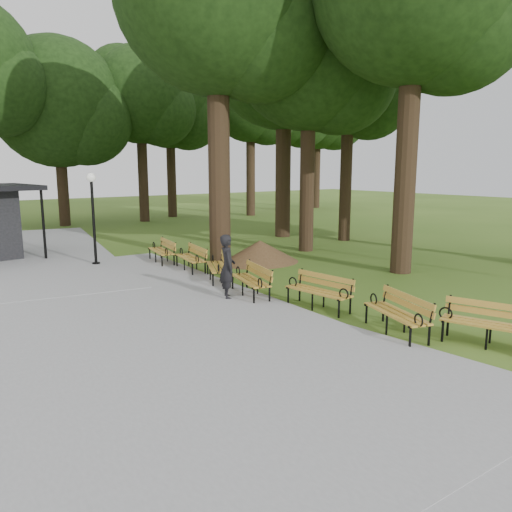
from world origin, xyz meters
TOP-DOWN VIEW (x-y plane):
  - ground at (0.00, 0.00)m, footprint 100.00×100.00m
  - path at (-4.00, 3.00)m, footprint 12.00×38.00m
  - person at (-1.03, 3.21)m, footprint 0.64×0.75m
  - lamp_post at (-2.35, 9.89)m, footprint 0.32×0.32m
  - dirt_mound at (2.75, 6.81)m, footprint 2.57×2.57m
  - bench_1 at (1.14, -2.87)m, footprint 1.24×2.00m
  - bench_2 at (0.28, -1.30)m, footprint 1.20×2.00m
  - bench_3 at (0.25, 1.05)m, footprint 0.85×1.96m
  - bench_4 at (-0.40, 3.05)m, footprint 1.09×2.00m
  - bench_5 at (-0.15, 5.15)m, footprint 1.39×1.99m
  - bench_6 at (-0.08, 6.98)m, footprint 0.95×1.98m
  - bench_7 at (-0.27, 8.85)m, footprint 0.95×1.98m
  - lawn_tree_1 at (5.88, 7.72)m, footprint 6.17×6.17m
  - lawn_tree_4 at (7.88, 11.71)m, footprint 7.64×7.64m
  - lawn_tree_5 at (9.42, 8.89)m, footprint 5.13×5.13m
  - tree_backdrop at (6.69, 22.99)m, footprint 37.57×10.03m

SIDE VIEW (x-z plane):
  - ground at x=0.00m, z-range 0.00..0.00m
  - path at x=-4.00m, z-range 0.00..0.06m
  - dirt_mound at x=2.75m, z-range 0.00..0.82m
  - bench_1 at x=1.14m, z-range 0.00..0.88m
  - bench_2 at x=0.28m, z-range 0.00..0.88m
  - bench_3 at x=0.25m, z-range 0.00..0.88m
  - bench_4 at x=-0.40m, z-range 0.00..0.88m
  - bench_5 at x=-0.15m, z-range 0.00..0.88m
  - bench_6 at x=-0.08m, z-range 0.00..0.88m
  - bench_7 at x=-0.27m, z-range 0.00..0.88m
  - person at x=-1.03m, z-range 0.00..1.74m
  - lamp_post at x=-2.35m, z-range 0.71..4.01m
  - lawn_tree_5 at x=9.42m, z-range 2.41..12.50m
  - lawn_tree_1 at x=5.88m, z-range 2.41..13.50m
  - tree_backdrop at x=6.69m, z-range 0.00..16.15m
  - lawn_tree_4 at x=7.88m, z-range 2.59..15.51m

